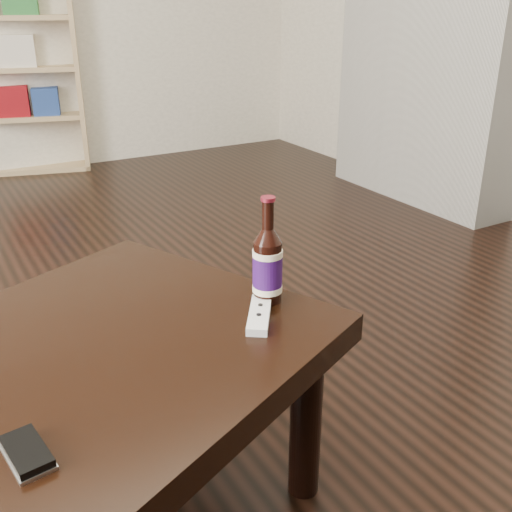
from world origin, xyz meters
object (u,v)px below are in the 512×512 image
bookshelf (21,64)px  phone (27,453)px  coffee_table (7,428)px  beer_bottle (267,266)px  remote (259,315)px

bookshelf → phone: size_ratio=11.98×
coffee_table → beer_bottle: (0.59, 0.08, 0.15)m
beer_bottle → coffee_table: bearing=-172.3°
coffee_table → phone: 0.19m
beer_bottle → phone: bearing=-156.1°
remote → coffee_table: bearing=-143.2°
coffee_table → remote: (0.53, 0.02, 0.07)m
beer_bottle → remote: beer_bottle is taller
beer_bottle → remote: 0.12m
bookshelf → coffee_table: size_ratio=0.93×
phone → coffee_table: bearing=85.8°
coffee_table → beer_bottle: bearing=7.7°
beer_bottle → bookshelf: bearing=88.1°
beer_bottle → phone: beer_bottle is taller
bookshelf → coffee_table: (-0.70, -3.48, -0.30)m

